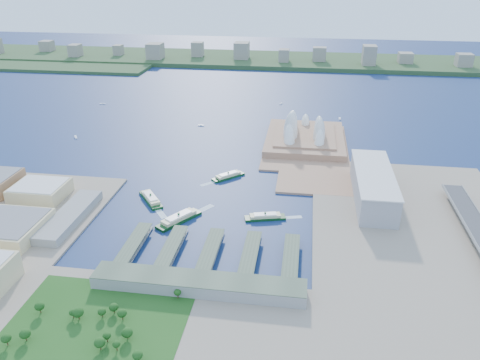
% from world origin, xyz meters
% --- Properties ---
extents(ground, '(3000.00, 3000.00, 0.00)m').
position_xyz_m(ground, '(0.00, 0.00, 0.00)').
color(ground, '#0E1B41').
rests_on(ground, ground).
extents(south_land, '(720.00, 180.00, 3.00)m').
position_xyz_m(south_land, '(0.00, -210.00, 1.50)').
color(south_land, gray).
rests_on(south_land, ground).
extents(east_land, '(240.00, 500.00, 3.00)m').
position_xyz_m(east_land, '(240.00, -50.00, 1.50)').
color(east_land, gray).
rests_on(east_land, ground).
extents(peninsula, '(135.00, 220.00, 3.00)m').
position_xyz_m(peninsula, '(107.50, 260.00, 1.50)').
color(peninsula, '#9E7356').
rests_on(peninsula, ground).
extents(far_shore, '(2200.00, 260.00, 12.00)m').
position_xyz_m(far_shore, '(0.00, 980.00, 6.00)').
color(far_shore, '#2D4926').
rests_on(far_shore, ground).
extents(opera_house, '(134.00, 180.00, 58.00)m').
position_xyz_m(opera_house, '(105.00, 280.00, 32.00)').
color(opera_house, white).
rests_on(opera_house, peninsula).
extents(toaster_building, '(45.00, 155.00, 35.00)m').
position_xyz_m(toaster_building, '(195.00, 80.00, 20.50)').
color(toaster_building, gray).
rests_on(toaster_building, east_land).
extents(ferry_wharves, '(184.00, 90.00, 9.30)m').
position_xyz_m(ferry_wharves, '(14.00, -75.00, 4.65)').
color(ferry_wharves, '#44533F').
rests_on(ferry_wharves, ground).
extents(terminal_building, '(200.00, 28.00, 12.00)m').
position_xyz_m(terminal_building, '(15.00, -135.00, 9.00)').
color(terminal_building, gray).
rests_on(terminal_building, south_land).
extents(park, '(150.00, 110.00, 16.00)m').
position_xyz_m(park, '(-60.00, -190.00, 11.00)').
color(park, '#194714').
rests_on(park, south_land).
extents(far_skyline, '(1900.00, 140.00, 55.00)m').
position_xyz_m(far_skyline, '(0.00, 960.00, 39.50)').
color(far_skyline, gray).
rests_on(far_skyline, far_shore).
extents(ferry_a, '(44.34, 52.86, 10.47)m').
position_xyz_m(ferry_a, '(-87.56, 35.87, 5.24)').
color(ferry_a, '#0E3915').
rests_on(ferry_a, ground).
extents(ferry_b, '(44.66, 43.48, 9.40)m').
position_xyz_m(ferry_b, '(-0.42, 120.97, 4.70)').
color(ferry_b, '#0E3915').
rests_on(ferry_b, ground).
extents(ferry_c, '(46.68, 58.66, 11.43)m').
position_xyz_m(ferry_c, '(-37.88, -9.64, 5.72)').
color(ferry_c, '#0E3915').
rests_on(ferry_c, ground).
extents(ferry_d, '(50.45, 24.57, 9.25)m').
position_xyz_m(ferry_d, '(63.20, 10.88, 4.62)').
color(ferry_d, '#0E3915').
rests_on(ferry_d, ground).
extents(boat_a, '(11.12, 14.62, 2.88)m').
position_xyz_m(boat_a, '(-294.25, 247.76, 1.44)').
color(boat_a, white).
rests_on(boat_a, ground).
extents(boat_b, '(11.15, 4.57, 2.95)m').
position_xyz_m(boat_b, '(-90.09, 342.88, 1.47)').
color(boat_b, white).
rests_on(boat_b, ground).
extents(boat_c, '(3.83, 12.45, 2.79)m').
position_xyz_m(boat_c, '(170.47, 423.37, 1.39)').
color(boat_c, white).
rests_on(boat_c, ground).
extents(boat_d, '(14.58, 4.09, 2.43)m').
position_xyz_m(boat_d, '(-333.76, 456.51, 1.22)').
color(boat_d, white).
rests_on(boat_d, ground).
extents(boat_e, '(5.16, 11.42, 2.70)m').
position_xyz_m(boat_e, '(48.84, 514.00, 1.35)').
color(boat_e, white).
rests_on(boat_e, ground).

